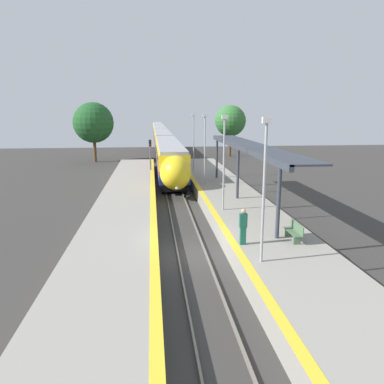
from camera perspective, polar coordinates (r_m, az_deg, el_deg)
The scene contains 16 objects.
ground_plane at distance 19.47m, azimuth -0.03°, elevation -9.62°, with size 120.00×120.00×0.00m, color #383533.
rail_left at distance 19.39m, azimuth -2.18°, elevation -9.50°, with size 0.08×90.00×0.15m, color slate.
rail_right at distance 19.53m, azimuth 2.10°, elevation -9.33°, with size 0.08×90.00×0.15m, color slate.
train at distance 75.95m, azimuth -4.73°, elevation 8.36°, with size 2.76×93.65×3.87m.
platform_right at distance 20.11m, azimuth 11.60°, elevation -7.68°, with size 4.66×64.00×0.98m.
platform_left at distance 19.30m, azimuth -11.59°, elevation -8.54°, with size 4.26×64.00×0.98m.
platform_bench at distance 19.25m, azimuth 15.34°, elevation -5.75°, with size 0.44×1.63×0.89m.
person_waiting at distance 18.03m, azimuth 7.79°, elevation -5.14°, with size 0.36×0.23×1.77m.
railway_signal at distance 40.79m, azimuth -6.36°, elevation 5.60°, with size 0.28×0.28×4.25m.
lamppost_near at distance 15.50m, azimuth 10.95°, elevation 1.41°, with size 0.36×0.20×6.04m.
lamppost_mid at distance 23.79m, azimuth 4.89°, elevation 5.29°, with size 0.36×0.20×6.04m.
lamppost_far at distance 32.25m, azimuth 1.96°, elevation 7.14°, with size 0.36×0.20×6.04m.
lamppost_farthest at distance 40.79m, azimuth 0.24°, elevation 8.20°, with size 0.36×0.20×6.04m.
station_canopy at distance 27.28m, azimuth 8.31°, elevation 6.70°, with size 2.02×20.79×3.94m.
background_tree_left at distance 56.20m, azimuth -14.79°, elevation 10.17°, with size 5.76×5.76×8.53m.
background_tree_right at distance 61.50m, azimuth 5.87°, elevation 10.71°, with size 4.96×4.96×8.22m.
Camera 1 is at (-1.93, -17.98, 7.24)m, focal length 35.00 mm.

